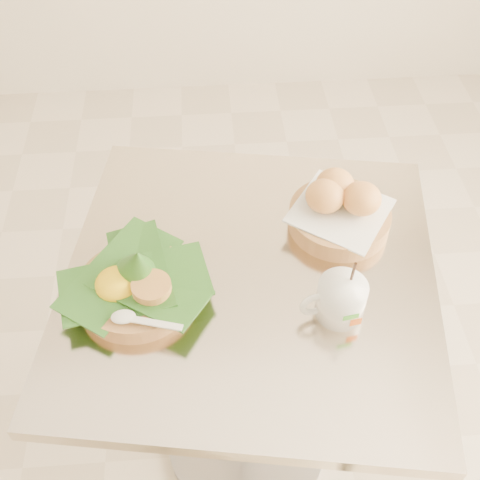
{
  "coord_description": "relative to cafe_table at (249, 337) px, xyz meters",
  "views": [
    {
      "loc": [
        0.1,
        -0.68,
        1.64
      ],
      "look_at": [
        0.15,
        0.06,
        0.82
      ],
      "focal_mm": 45.0,
      "sensor_mm": 36.0,
      "label": 1
    }
  ],
  "objects": [
    {
      "name": "coffee_mug",
      "position": [
        0.15,
        -0.1,
        0.26
      ],
      "size": [
        0.12,
        0.09,
        0.15
      ],
      "rotation": [
        0.0,
        0.0,
        0.18
      ],
      "color": "white",
      "rests_on": "cafe_table"
    },
    {
      "name": "bread_basket",
      "position": [
        0.19,
        0.12,
        0.26
      ],
      "size": [
        0.24,
        0.24,
        0.11
      ],
      "rotation": [
        0.0,
        0.0,
        0.19
      ],
      "color": "tan",
      "rests_on": "cafe_table"
    },
    {
      "name": "cafe_table",
      "position": [
        0.0,
        0.0,
        0.0
      ],
      "size": [
        0.81,
        0.81,
        0.75
      ],
      "rotation": [
        0.0,
        0.0,
        -0.17
      ],
      "color": "gray",
      "rests_on": "floor"
    },
    {
      "name": "floor",
      "position": [
        -0.17,
        -0.03,
        -0.53
      ],
      "size": [
        3.6,
        3.6,
        0.0
      ],
      "primitive_type": "plane",
      "color": "beige",
      "rests_on": "ground"
    },
    {
      "name": "rice_basket",
      "position": [
        -0.21,
        -0.04,
        0.26
      ],
      "size": [
        0.27,
        0.27,
        0.13
      ],
      "rotation": [
        0.0,
        0.0,
        0.03
      ],
      "color": "tan",
      "rests_on": "cafe_table"
    }
  ]
}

